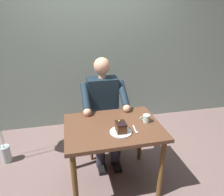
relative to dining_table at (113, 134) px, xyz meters
The scene contains 9 objects.
ground_plane 0.61m from the dining_table, ahead, with size 14.00×14.00×0.00m, color #78605C.
cafe_rear_panel 1.72m from the dining_table, 90.00° to the right, with size 6.40×0.12×3.00m, color gray.
dining_table is the anchor object (origin of this frame).
chair 0.68m from the dining_table, 90.00° to the right, with size 0.42×0.42×0.89m.
seated_person 0.50m from the dining_table, 90.00° to the right, with size 0.53×0.58×1.27m.
dessert_plate 0.18m from the dining_table, 107.11° to the left, with size 0.20×0.20×0.01m, color white.
cake_slice 0.21m from the dining_table, 107.09° to the left, with size 0.09×0.12×0.11m.
coffee_cup 0.37m from the dining_table, behind, with size 0.11×0.08×0.08m.
dessert_spoon 0.25m from the dining_table, 143.57° to the left, with size 0.03×0.14×0.01m.
Camera 1 is at (0.39, 1.67, 1.71)m, focal length 32.24 mm.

